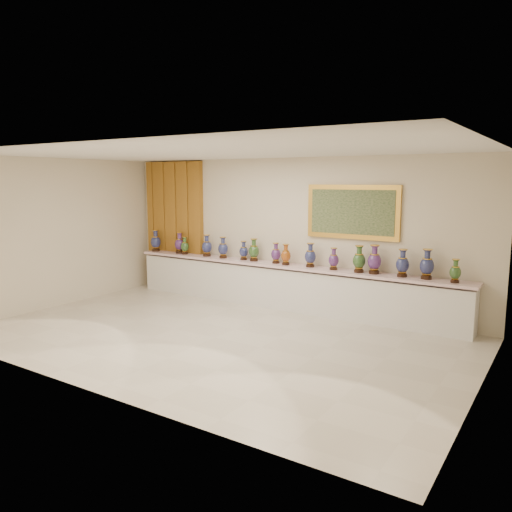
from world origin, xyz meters
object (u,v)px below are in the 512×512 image
Objects in this scene: vase_0 at (156,242)px; vase_2 at (185,246)px; counter at (284,287)px; vase_1 at (180,244)px.

vase_0 reaches higher than vase_2.
vase_2 is at bearing -179.03° from counter.
vase_0 reaches higher than vase_1.
vase_1 is 1.20× the size of vase_2.
vase_0 is at bearing -179.93° from vase_2.
vase_0 is at bearing -179.26° from counter.
vase_1 reaches higher than vase_2.
vase_0 is 1.04× the size of vase_1.
vase_1 is at bearing -179.96° from counter.
counter is 15.12× the size of vase_1.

